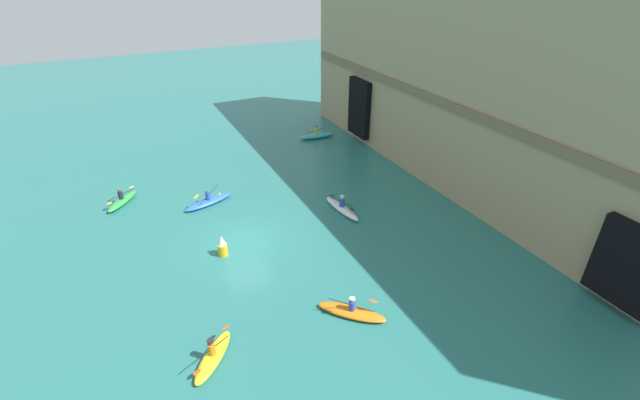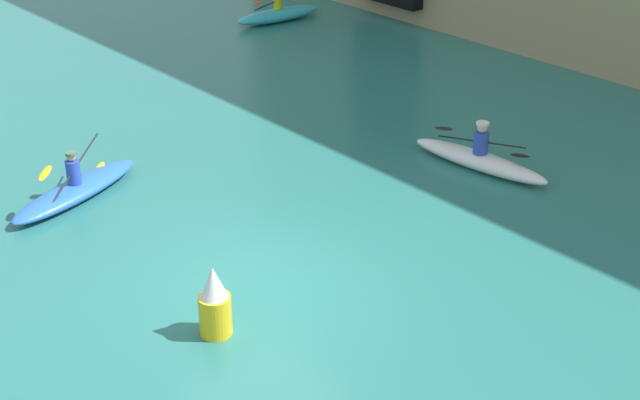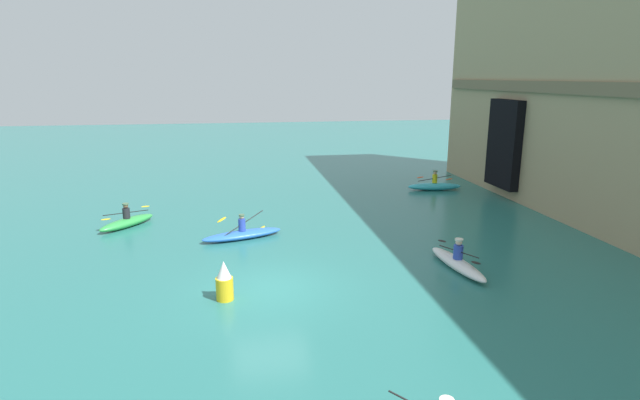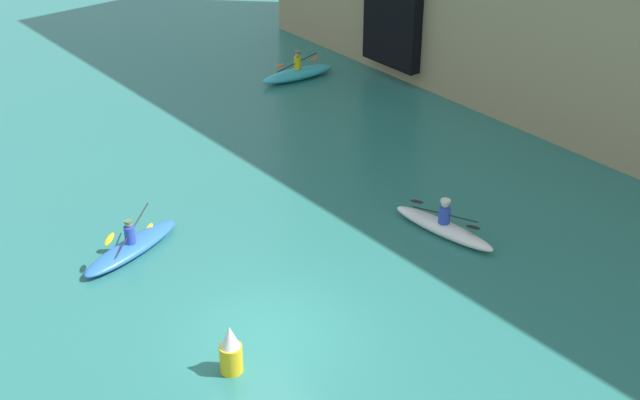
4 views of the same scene
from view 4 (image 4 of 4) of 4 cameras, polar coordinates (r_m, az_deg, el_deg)
ground_plane at (r=21.88m, az=-3.48°, el=-8.61°), size 120.00×120.00×0.00m
kayak_white at (r=25.81m, az=7.91°, el=-1.71°), size 3.49×1.03×1.13m
kayak_cyan at (r=36.42m, az=-1.44°, el=8.12°), size 1.17×3.29×1.19m
kayak_blue at (r=25.27m, az=-11.99°, el=-2.95°), size 1.82×3.54×1.11m
marker_buoy at (r=20.55m, az=-5.74°, el=-9.58°), size 0.53×0.53×1.25m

